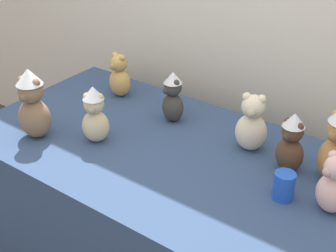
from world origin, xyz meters
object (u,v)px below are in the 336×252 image
Objects in this scene: teddy_bear_blush at (333,185)px; teddy_bear_honey at (120,76)px; display_table at (168,218)px; teddy_bear_sand at (95,115)px; teddy_bear_charcoal at (173,97)px; teddy_bear_mocha at (33,104)px; party_cup_blue at (284,186)px; teddy_bear_cocoa at (291,143)px; teddy_bear_cream at (252,124)px.

teddy_bear_blush is 1.01× the size of teddy_bear_honey.
display_table is 6.74× the size of teddy_bear_sand.
teddy_bear_blush is 0.94× the size of teddy_bear_charcoal.
teddy_bear_blush is 0.87m from teddy_bear_charcoal.
teddy_bear_mocha reaches higher than teddy_bear_charcoal.
teddy_bear_sand is at bearing -94.14° from teddy_bear_charcoal.
teddy_bear_sand reaches higher than teddy_bear_honey.
teddy_bear_blush is 2.15× the size of party_cup_blue.
teddy_bear_mocha reaches higher than party_cup_blue.
teddy_bear_charcoal reaches higher than party_cup_blue.
teddy_bear_sand is 0.83m from teddy_bear_cocoa.
teddy_bear_sand is at bearing 13.02° from teddy_bear_mocha.
teddy_bear_cream is 0.36m from party_cup_blue.
teddy_bear_mocha is at bearing -166.25° from teddy_bear_cream.
party_cup_blue is at bearing -21.85° from teddy_bear_sand.
teddy_bear_blush reaches higher than teddy_bear_honey.
teddy_bear_cream is 0.80× the size of teddy_bear_mocha.
teddy_bear_cream is (0.58, 0.34, -0.01)m from teddy_bear_sand.
teddy_bear_sand is 0.81× the size of teddy_bear_mocha.
teddy_bear_charcoal is at bearing -0.21° from teddy_bear_honey.
teddy_bear_blush is at bearing -2.48° from teddy_bear_mocha.
teddy_bear_mocha is (-0.41, -0.48, 0.04)m from teddy_bear_charcoal.
teddy_bear_cocoa is at bearing 19.62° from display_table.
teddy_bear_mocha reaches higher than teddy_bear_honey.
teddy_bear_honey is (-0.22, 0.41, -0.02)m from teddy_bear_sand.
teddy_bear_sand is (-0.30, -0.13, 0.51)m from display_table.
teddy_bear_blush is (0.70, 0.02, 0.49)m from display_table.
party_cup_blue is (0.26, -0.23, -0.07)m from teddy_bear_cream.
teddy_bear_cocoa is at bearing -8.71° from teddy_bear_sand.
teddy_bear_charcoal is 0.76× the size of teddy_bear_mocha.
teddy_bear_charcoal is at bearing -171.19° from teddy_bear_cocoa.
party_cup_blue reaches higher than display_table.
teddy_bear_charcoal is (0.16, 0.35, -0.01)m from teddy_bear_sand.
teddy_bear_cream is at bearing -179.34° from teddy_bear_cocoa.
teddy_bear_sand is at bearing -157.44° from display_table.
teddy_bear_charcoal is 0.38m from teddy_bear_honey.
teddy_bear_sand is at bearing -54.10° from teddy_bear_honey.
teddy_bear_mocha is at bearing -154.95° from display_table.
teddy_bear_charcoal is (-0.84, 0.21, 0.01)m from teddy_bear_blush.
display_table is 0.86m from teddy_bear_blush.
teddy_bear_blush is 0.47m from teddy_bear_cream.
teddy_bear_cocoa is 0.62m from teddy_bear_charcoal.
teddy_bear_cream reaches higher than teddy_bear_blush.
teddy_bear_cocoa is 1.11m from teddy_bear_mocha.
display_table is at bearing -148.67° from teddy_bear_blush.
teddy_bear_blush is 1.25m from teddy_bear_honey.
teddy_bear_honey is (-1.00, 0.11, -0.02)m from teddy_bear_cocoa.
teddy_bear_blush is 0.18m from party_cup_blue.
display_table is at bearing -37.84° from teddy_bear_charcoal.
teddy_bear_sand is 0.85m from party_cup_blue.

